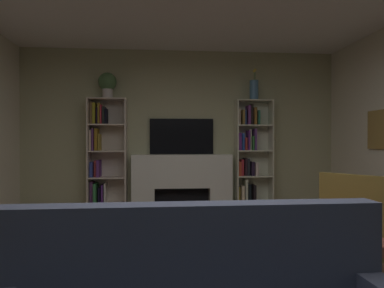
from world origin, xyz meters
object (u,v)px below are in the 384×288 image
tv (182,136)px  bookshelf_right (250,162)px  vase_with_flowers (254,90)px  armchair (345,234)px  fireplace (182,189)px  bookshelf_left (104,163)px  potted_plant (107,83)px

tv → bookshelf_right: bookshelf_right is taller
vase_with_flowers → armchair: vase_with_flowers is taller
fireplace → bookshelf_left: 1.22m
fireplace → bookshelf_left: bookshelf_left is taller
potted_plant → fireplace: bearing=1.2°
potted_plant → vase_with_flowers: (2.19, 0.00, -0.06)m
bookshelf_left → bookshelf_right: 2.20m
fireplace → armchair: bearing=-64.4°
bookshelf_right → potted_plant: potted_plant is taller
potted_plant → armchair: bearing=-47.3°
bookshelf_right → vase_with_flowers: bearing=-43.7°
bookshelf_left → vase_with_flowers: (2.25, -0.04, 1.11)m
tv → bookshelf_left: bearing=-176.1°
tv → potted_plant: potted_plant is taller
bookshelf_right → bookshelf_left: bearing=-179.8°
bookshelf_right → vase_with_flowers: 1.10m
bookshelf_left → bookshelf_right: same height
fireplace → bookshelf_right: size_ratio=0.83×
fireplace → potted_plant: potted_plant is taller
bookshelf_left → vase_with_flowers: size_ratio=4.03×
tv → vase_with_flowers: 1.31m
armchair → fireplace: bearing=115.6°
fireplace → vase_with_flowers: bearing=-1.2°
fireplace → bookshelf_right: (1.04, 0.03, 0.39)m
tv → bookshelf_left: (-1.16, -0.08, -0.40)m
bookshelf_right → armchair: 2.58m
potted_plant → tv: bearing=6.3°
fireplace → bookshelf_right: 1.12m
potted_plant → bookshelf_left: bearing=147.5°
tv → armchair: bearing=-65.3°
fireplace → bookshelf_right: bearing=1.5°
fireplace → armchair: size_ratio=1.57×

